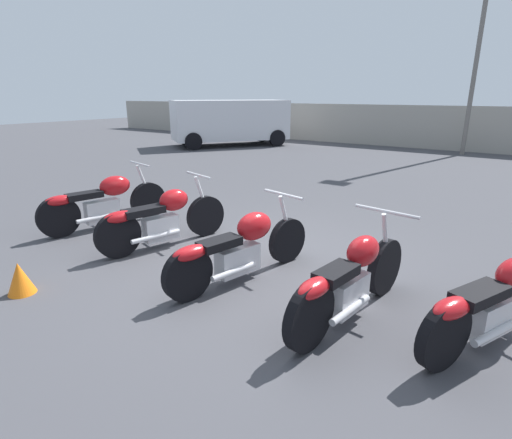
{
  "coord_description": "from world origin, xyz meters",
  "views": [
    {
      "loc": [
        2.77,
        -4.13,
        2.18
      ],
      "look_at": [
        0.0,
        -0.14,
        0.65
      ],
      "focal_mm": 28.0,
      "sensor_mm": 36.0,
      "label": 1
    }
  ],
  "objects_px": {
    "motorcycle_slot_0": "(104,202)",
    "parked_van": "(230,120)",
    "light_pole_left": "(486,0)",
    "motorcycle_slot_2": "(240,247)",
    "motorcycle_slot_1": "(162,219)",
    "motorcycle_slot_4": "(496,303)",
    "traffic_cone_near": "(20,278)",
    "motorcycle_slot_3": "(350,281)"
  },
  "relations": [
    {
      "from": "light_pole_left",
      "to": "motorcycle_slot_3",
      "type": "height_order",
      "value": "light_pole_left"
    },
    {
      "from": "motorcycle_slot_3",
      "to": "motorcycle_slot_0",
      "type": "bearing_deg",
      "value": -176.88
    },
    {
      "from": "light_pole_left",
      "to": "motorcycle_slot_0",
      "type": "distance_m",
      "value": 14.28
    },
    {
      "from": "motorcycle_slot_1",
      "to": "motorcycle_slot_2",
      "type": "relative_size",
      "value": 0.94
    },
    {
      "from": "motorcycle_slot_2",
      "to": "motorcycle_slot_4",
      "type": "bearing_deg",
      "value": 18.6
    },
    {
      "from": "motorcycle_slot_4",
      "to": "traffic_cone_near",
      "type": "distance_m",
      "value": 4.92
    },
    {
      "from": "motorcycle_slot_1",
      "to": "traffic_cone_near",
      "type": "bearing_deg",
      "value": -81.03
    },
    {
      "from": "motorcycle_slot_2",
      "to": "parked_van",
      "type": "xyz_separation_m",
      "value": [
        -8.4,
        10.47,
        0.66
      ]
    },
    {
      "from": "motorcycle_slot_0",
      "to": "traffic_cone_near",
      "type": "height_order",
      "value": "motorcycle_slot_0"
    },
    {
      "from": "light_pole_left",
      "to": "motorcycle_slot_2",
      "type": "relative_size",
      "value": 4.18
    },
    {
      "from": "light_pole_left",
      "to": "parked_van",
      "type": "height_order",
      "value": "light_pole_left"
    },
    {
      "from": "motorcycle_slot_0",
      "to": "motorcycle_slot_4",
      "type": "xyz_separation_m",
      "value": [
        5.76,
        -0.05,
        -0.05
      ]
    },
    {
      "from": "motorcycle_slot_3",
      "to": "motorcycle_slot_4",
      "type": "xyz_separation_m",
      "value": [
        1.22,
        0.37,
        -0.02
      ]
    },
    {
      "from": "motorcycle_slot_1",
      "to": "motorcycle_slot_3",
      "type": "bearing_deg",
      "value": 8.81
    },
    {
      "from": "motorcycle_slot_2",
      "to": "motorcycle_slot_4",
      "type": "xyz_separation_m",
      "value": [
        2.65,
        0.26,
        -0.02
      ]
    },
    {
      "from": "motorcycle_slot_0",
      "to": "parked_van",
      "type": "bearing_deg",
      "value": 130.87
    },
    {
      "from": "motorcycle_slot_0",
      "to": "traffic_cone_near",
      "type": "relative_size",
      "value": 5.79
    },
    {
      "from": "parked_van",
      "to": "light_pole_left",
      "type": "bearing_deg",
      "value": 53.0
    },
    {
      "from": "light_pole_left",
      "to": "motorcycle_slot_2",
      "type": "distance_m",
      "value": 14.13
    },
    {
      "from": "motorcycle_slot_0",
      "to": "motorcycle_slot_4",
      "type": "distance_m",
      "value": 5.76
    },
    {
      "from": "light_pole_left",
      "to": "parked_van",
      "type": "distance_m",
      "value": 10.21
    },
    {
      "from": "motorcycle_slot_1",
      "to": "motorcycle_slot_2",
      "type": "xyz_separation_m",
      "value": [
        1.63,
        -0.25,
        -0.01
      ]
    },
    {
      "from": "motorcycle_slot_1",
      "to": "motorcycle_slot_4",
      "type": "bearing_deg",
      "value": 15.62
    },
    {
      "from": "motorcycle_slot_0",
      "to": "motorcycle_slot_4",
      "type": "height_order",
      "value": "motorcycle_slot_0"
    },
    {
      "from": "motorcycle_slot_2",
      "to": "light_pole_left",
      "type": "bearing_deg",
      "value": 100.75
    },
    {
      "from": "motorcycle_slot_3",
      "to": "motorcycle_slot_4",
      "type": "distance_m",
      "value": 1.27
    },
    {
      "from": "motorcycle_slot_2",
      "to": "motorcycle_slot_3",
      "type": "bearing_deg",
      "value": 8.7
    },
    {
      "from": "motorcycle_slot_1",
      "to": "parked_van",
      "type": "distance_m",
      "value": 12.27
    },
    {
      "from": "motorcycle_slot_1",
      "to": "light_pole_left",
      "type": "bearing_deg",
      "value": 96.11
    },
    {
      "from": "motorcycle_slot_4",
      "to": "traffic_cone_near",
      "type": "xyz_separation_m",
      "value": [
        -4.5,
        -1.97,
        -0.22
      ]
    },
    {
      "from": "motorcycle_slot_4",
      "to": "parked_van",
      "type": "relative_size",
      "value": 0.39
    },
    {
      "from": "motorcycle_slot_2",
      "to": "motorcycle_slot_4",
      "type": "height_order",
      "value": "motorcycle_slot_2"
    },
    {
      "from": "motorcycle_slot_3",
      "to": "parked_van",
      "type": "height_order",
      "value": "parked_van"
    },
    {
      "from": "traffic_cone_near",
      "to": "motorcycle_slot_2",
      "type": "bearing_deg",
      "value": 42.72
    },
    {
      "from": "motorcycle_slot_0",
      "to": "parked_van",
      "type": "relative_size",
      "value": 0.42
    },
    {
      "from": "motorcycle_slot_1",
      "to": "traffic_cone_near",
      "type": "height_order",
      "value": "motorcycle_slot_1"
    },
    {
      "from": "motorcycle_slot_2",
      "to": "motorcycle_slot_3",
      "type": "distance_m",
      "value": 1.44
    },
    {
      "from": "motorcycle_slot_2",
      "to": "traffic_cone_near",
      "type": "relative_size",
      "value": 5.76
    },
    {
      "from": "motorcycle_slot_0",
      "to": "motorcycle_slot_2",
      "type": "bearing_deg",
      "value": 7.6
    },
    {
      "from": "motorcycle_slot_1",
      "to": "parked_van",
      "type": "xyz_separation_m",
      "value": [
        -6.77,
        10.22,
        0.65
      ]
    },
    {
      "from": "motorcycle_slot_4",
      "to": "parked_van",
      "type": "xyz_separation_m",
      "value": [
        -11.05,
        10.2,
        0.68
      ]
    },
    {
      "from": "motorcycle_slot_0",
      "to": "traffic_cone_near",
      "type": "xyz_separation_m",
      "value": [
        1.25,
        -2.02,
        -0.26
      ]
    }
  ]
}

